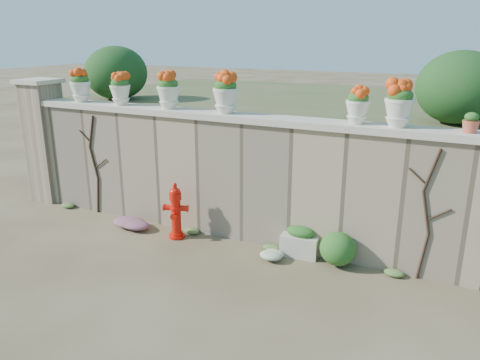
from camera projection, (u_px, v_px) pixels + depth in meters
The scene contains 21 objects.
ground at pixel (166, 278), 6.64m from camera, with size 80.00×80.00×0.00m, color #4E3D27.
stone_wall at pixel (225, 178), 7.89m from camera, with size 8.00×0.40×2.00m, color gray.
wall_cap at pixel (224, 116), 7.58m from camera, with size 8.10×0.52×0.10m, color beige.
gate_pillar at pixel (46, 140), 9.56m from camera, with size 0.72×0.72×2.48m.
raised_fill at pixel (291, 141), 10.63m from camera, with size 9.00×6.00×2.00m, color #384C23.
back_shrub_left at pixel (116, 73), 9.81m from camera, with size 1.30×1.30×1.10m, color #143814.
back_shrub_right at pixel (461, 88), 7.02m from camera, with size 1.30×1.30×1.10m, color #143814.
vine_left at pixel (94, 163), 8.83m from camera, with size 0.60×0.04×1.91m.
vine_right at pixel (427, 214), 6.34m from camera, with size 0.60×0.04×1.91m.
fire_hydrant at pixel (176, 211), 7.85m from camera, with size 0.42×0.30×0.97m.
planter_box at pixel (300, 242), 7.29m from camera, with size 0.60×0.38×0.48m.
green_shrub at pixel (331, 246), 6.92m from camera, with size 0.68×0.61×0.65m, color #1E5119.
magenta_clump at pixel (132, 222), 8.35m from camera, with size 0.82×0.55×0.22m, color #AF2383.
white_flowers at pixel (267, 254), 7.16m from camera, with size 0.57×0.46×0.21m, color white.
urn_pot_0 at pixel (80, 86), 8.76m from camera, with size 0.38×0.38×0.60m.
urn_pot_1 at pixel (120, 89), 8.37m from camera, with size 0.36×0.36×0.57m.
urn_pot_2 at pixel (168, 91), 7.92m from camera, with size 0.39×0.39×0.61m.
urn_pot_3 at pixel (226, 93), 7.45m from camera, with size 0.41×0.41×0.64m.
urn_pot_4 at pixel (358, 105), 6.58m from camera, with size 0.34×0.34×0.53m.
urn_pot_5 at pixel (399, 104), 6.33m from camera, with size 0.40×0.40×0.62m.
terracotta_pot at pixel (471, 124), 6.01m from camera, with size 0.21×0.21×0.26m.
Camera 1 is at (3.56, -4.85, 3.31)m, focal length 35.00 mm.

